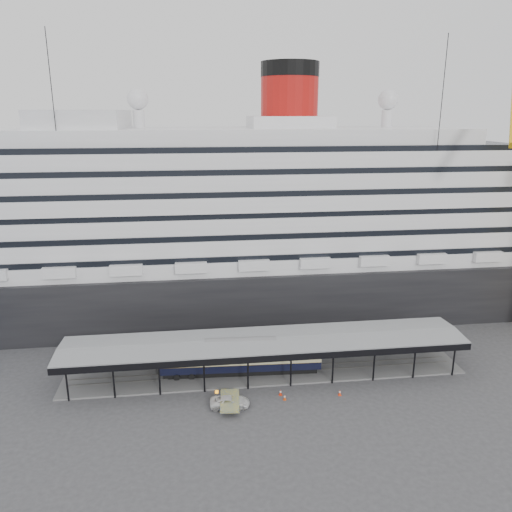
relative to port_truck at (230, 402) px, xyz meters
The scene contains 8 objects.
ground 6.42m from the port_truck, 28.33° to the left, with size 200.00×200.00×0.00m, color #38383B.
cruise_ship 39.64m from the port_truck, 80.81° to the left, with size 130.00×30.00×43.90m.
platform_canopy 9.95m from the port_truck, 55.01° to the left, with size 56.00×9.18×5.30m.
port_truck is the anchor object (origin of this frame).
pullman_carriage 8.55m from the port_truck, 75.00° to the left, with size 22.51×3.91×21.99m.
traffic_cone_left 7.03m from the port_truck, 15.44° to the left, with size 0.43×0.43×0.79m.
traffic_cone_mid 7.15m from the port_truck, ahead, with size 0.47×0.47×0.76m.
traffic_cone_right 14.46m from the port_truck, ahead, with size 0.42×0.42×0.80m.
Camera 1 is at (-9.26, -57.84, 35.54)m, focal length 35.00 mm.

